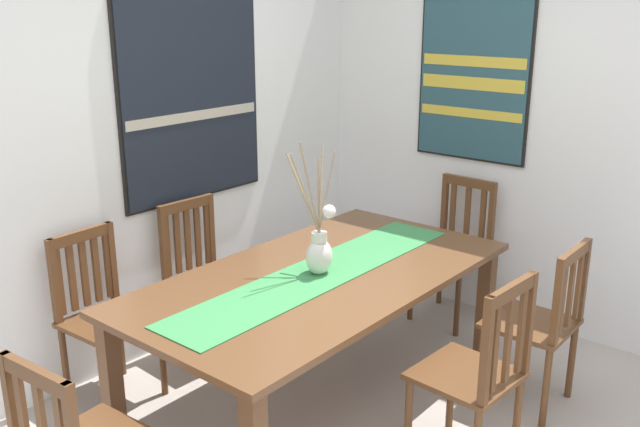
{
  "coord_description": "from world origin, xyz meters",
  "views": [
    {
      "loc": [
        -2.38,
        -1.46,
        2.07
      ],
      "look_at": [
        0.24,
        0.71,
        1.03
      ],
      "focal_mm": 38.99,
      "sensor_mm": 36.0,
      "label": 1
    }
  ],
  "objects_px": {
    "dining_table": "(320,289)",
    "chair_4": "(103,312)",
    "chair_0": "(477,372)",
    "chair_2": "(540,322)",
    "chair_3": "(455,249)",
    "chair_5": "(202,275)",
    "painting_on_back_wall": "(192,99)",
    "centerpiece_vase": "(320,249)",
    "painting_on_side_wall": "(474,80)"
  },
  "relations": [
    {
      "from": "dining_table",
      "to": "chair_4",
      "type": "distance_m",
      "value": 1.17
    },
    {
      "from": "chair_0",
      "to": "chair_2",
      "type": "bearing_deg",
      "value": -0.31
    },
    {
      "from": "chair_0",
      "to": "chair_3",
      "type": "distance_m",
      "value": 1.63
    },
    {
      "from": "chair_3",
      "to": "chair_5",
      "type": "xyz_separation_m",
      "value": [
        -1.4,
        0.94,
        0.01
      ]
    },
    {
      "from": "chair_0",
      "to": "chair_4",
      "type": "relative_size",
      "value": 1.03
    },
    {
      "from": "dining_table",
      "to": "chair_0",
      "type": "height_order",
      "value": "chair_0"
    },
    {
      "from": "chair_2",
      "to": "painting_on_back_wall",
      "type": "bearing_deg",
      "value": 104.67
    },
    {
      "from": "chair_3",
      "to": "chair_4",
      "type": "relative_size",
      "value": 1.03
    },
    {
      "from": "chair_2",
      "to": "chair_3",
      "type": "height_order",
      "value": "chair_3"
    },
    {
      "from": "centerpiece_vase",
      "to": "chair_4",
      "type": "distance_m",
      "value": 1.22
    },
    {
      "from": "dining_table",
      "to": "chair_5",
      "type": "bearing_deg",
      "value": 90.29
    },
    {
      "from": "chair_2",
      "to": "chair_4",
      "type": "height_order",
      "value": "chair_4"
    },
    {
      "from": "chair_2",
      "to": "chair_5",
      "type": "distance_m",
      "value": 1.95
    },
    {
      "from": "chair_2",
      "to": "chair_5",
      "type": "height_order",
      "value": "chair_5"
    },
    {
      "from": "chair_0",
      "to": "chair_5",
      "type": "distance_m",
      "value": 1.81
    },
    {
      "from": "chair_3",
      "to": "chair_4",
      "type": "distance_m",
      "value": 2.29
    },
    {
      "from": "painting_on_side_wall",
      "to": "centerpiece_vase",
      "type": "bearing_deg",
      "value": -178.56
    },
    {
      "from": "centerpiece_vase",
      "to": "chair_5",
      "type": "xyz_separation_m",
      "value": [
        0.0,
        0.92,
        -0.38
      ]
    },
    {
      "from": "chair_2",
      "to": "painting_on_back_wall",
      "type": "height_order",
      "value": "painting_on_back_wall"
    },
    {
      "from": "centerpiece_vase",
      "to": "chair_4",
      "type": "relative_size",
      "value": 0.75
    },
    {
      "from": "chair_3",
      "to": "painting_on_back_wall",
      "type": "height_order",
      "value": "painting_on_back_wall"
    },
    {
      "from": "chair_2",
      "to": "chair_3",
      "type": "bearing_deg",
      "value": 52.22
    },
    {
      "from": "chair_4",
      "to": "painting_on_side_wall",
      "type": "relative_size",
      "value": 0.88
    },
    {
      "from": "painting_on_side_wall",
      "to": "painting_on_back_wall",
      "type": "bearing_deg",
      "value": 142.61
    },
    {
      "from": "dining_table",
      "to": "chair_3",
      "type": "xyz_separation_m",
      "value": [
        1.39,
        -0.02,
        -0.16
      ]
    },
    {
      "from": "centerpiece_vase",
      "to": "chair_4",
      "type": "xyz_separation_m",
      "value": [
        -0.68,
        0.93,
        -0.38
      ]
    },
    {
      "from": "chair_3",
      "to": "chair_4",
      "type": "height_order",
      "value": "chair_3"
    },
    {
      "from": "chair_2",
      "to": "painting_on_back_wall",
      "type": "relative_size",
      "value": 0.75
    },
    {
      "from": "chair_4",
      "to": "centerpiece_vase",
      "type": "bearing_deg",
      "value": -53.84
    },
    {
      "from": "centerpiece_vase",
      "to": "chair_5",
      "type": "height_order",
      "value": "centerpiece_vase"
    },
    {
      "from": "chair_2",
      "to": "painting_on_back_wall",
      "type": "distance_m",
      "value": 2.35
    },
    {
      "from": "chair_0",
      "to": "painting_on_side_wall",
      "type": "xyz_separation_m",
      "value": [
        1.6,
        0.94,
        1.09
      ]
    },
    {
      "from": "chair_3",
      "to": "painting_on_side_wall",
      "type": "distance_m",
      "value": 1.12
    },
    {
      "from": "chair_3",
      "to": "chair_2",
      "type": "bearing_deg",
      "value": -127.78
    },
    {
      "from": "centerpiece_vase",
      "to": "painting_on_side_wall",
      "type": "height_order",
      "value": "painting_on_side_wall"
    },
    {
      "from": "chair_4",
      "to": "painting_on_back_wall",
      "type": "height_order",
      "value": "painting_on_back_wall"
    },
    {
      "from": "chair_2",
      "to": "chair_5",
      "type": "xyz_separation_m",
      "value": [
        -0.72,
        1.82,
        0.02
      ]
    },
    {
      "from": "painting_on_back_wall",
      "to": "painting_on_side_wall",
      "type": "xyz_separation_m",
      "value": [
        1.44,
        -1.1,
        0.07
      ]
    },
    {
      "from": "chair_0",
      "to": "chair_2",
      "type": "height_order",
      "value": "chair_0"
    },
    {
      "from": "chair_0",
      "to": "chair_4",
      "type": "bearing_deg",
      "value": 111.14
    },
    {
      "from": "painting_on_side_wall",
      "to": "chair_3",
      "type": "bearing_deg",
      "value": -164.96
    },
    {
      "from": "painting_on_back_wall",
      "to": "centerpiece_vase",
      "type": "bearing_deg",
      "value": -99.03
    },
    {
      "from": "centerpiece_vase",
      "to": "painting_on_side_wall",
      "type": "distance_m",
      "value": 1.77
    },
    {
      "from": "centerpiece_vase",
      "to": "chair_0",
      "type": "relative_size",
      "value": 0.73
    },
    {
      "from": "dining_table",
      "to": "chair_0",
      "type": "bearing_deg",
      "value": -88.85
    },
    {
      "from": "centerpiece_vase",
      "to": "chair_3",
      "type": "height_order",
      "value": "centerpiece_vase"
    },
    {
      "from": "painting_on_back_wall",
      "to": "painting_on_side_wall",
      "type": "bearing_deg",
      "value": -37.39
    },
    {
      "from": "chair_2",
      "to": "chair_3",
      "type": "distance_m",
      "value": 1.11
    },
    {
      "from": "chair_0",
      "to": "painting_on_back_wall",
      "type": "bearing_deg",
      "value": 85.58
    },
    {
      "from": "painting_on_side_wall",
      "to": "chair_0",
      "type": "bearing_deg",
      "value": -149.71
    }
  ]
}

